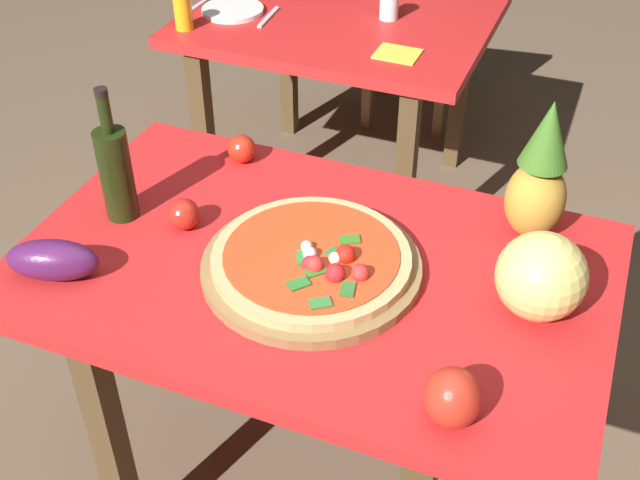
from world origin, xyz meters
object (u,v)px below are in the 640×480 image
Objects in this scene: eggplant at (53,260)px; pizza_board at (311,267)px; drinking_glass_water at (389,4)px; tomato_beside_pepper at (184,214)px; tomato_near_board at (242,149)px; pizza at (313,258)px; drinking_glass_juice at (183,12)px; bell_pepper at (453,398)px; dining_chair at (412,23)px; dinner_plate at (233,10)px; display_table at (313,296)px; wine_bottle at (116,171)px; napkin_folded at (397,54)px; fork_utensil at (198,5)px; pineapple_left at (539,178)px; melon at (541,276)px; knife_utensil at (269,17)px; background_table at (340,42)px.

pizza_board is at bearing 23.51° from eggplant.
pizza_board is 1.39m from drinking_glass_water.
tomato_beside_pepper reaches higher than tomato_near_board.
tomato_beside_pepper is (-0.34, 0.04, -0.00)m from pizza.
drinking_glass_juice reaches higher than pizza_board.
bell_pepper is (0.37, -0.27, 0.01)m from pizza.
dinner_plate is at bearing 53.22° from dining_chair.
wine_bottle is (-0.48, 0.00, 0.22)m from display_table.
eggplant reaches higher than pizza.
tomato_beside_pepper is at bearing -99.68° from napkin_folded.
napkin_folded is at bearing -5.35° from fork_utensil.
pizza_board is at bearing -73.03° from display_table.
pizza_board is 1.40× the size of pineapple_left.
drinking_glass_water is 0.75× the size of napkin_folded.
melon is 1.01m from eggplant.
dining_chair is 1.79× the size of pizza_board.
napkin_folded is at bearing 97.61° from display_table.
pineapple_left is 0.27m from melon.
knife_utensil is (0.14, 0.00, -0.00)m from dinner_plate.
drinking_glass_juice is at bearing -174.16° from napkin_folded.
drinking_glass_juice reaches higher than eggplant.
dining_chair reaches higher than display_table.
background_table is 14.44× the size of tomato_near_board.
wine_bottle is at bearing -85.68° from knife_utensil.
napkin_folded is (0.65, -0.11, -0.01)m from dinner_plate.
wine_bottle reaches higher than bell_pepper.
eggplant is 0.58m from tomato_near_board.
pizza is at bearing -49.24° from fork_utensil.
dining_chair is 1.68m from tomato_near_board.
drinking_glass_juice is (-0.45, -0.32, 0.16)m from background_table.
pineapple_left is 0.98m from napkin_folded.
pineapple_left is 1.25m from drinking_glass_water.
fork_utensil is (-0.61, 0.87, -0.03)m from tomato_near_board.
bell_pepper reaches higher than eggplant.
eggplant is (-0.01, -0.25, -0.08)m from wine_bottle.
drinking_glass_juice is at bearing -114.91° from dinner_plate.
melon is 1.82m from fork_utensil.
wine_bottle is 0.18m from tomato_beside_pepper.
bell_pepper reaches higher than napkin_folded.
fork_utensil is (-0.45, 1.18, -0.12)m from wine_bottle.
melon is 0.85m from tomato_near_board.
drinking_glass_water is (0.07, 1.02, 0.02)m from tomato_near_board.
drinking_glass_water is at bearing 87.26° from tomato_beside_pepper.
tomato_near_board is (-0.80, 0.29, -0.05)m from melon.
drinking_glass_water is 0.59× the size of knife_utensil.
fork_utensil is (-0.14, 0.00, -0.00)m from dinner_plate.
dinner_plate is (-0.31, 1.18, -0.11)m from wine_bottle.
wine_bottle reaches higher than knife_utensil.
wine_bottle is (-0.14, -1.97, 0.40)m from dining_chair.
drinking_glass_water is (0.08, -0.63, 0.33)m from dining_chair.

